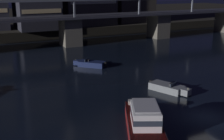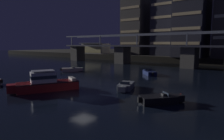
{
  "view_description": "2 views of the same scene",
  "coord_description": "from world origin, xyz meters",
  "views": [
    {
      "loc": [
        -18.8,
        -18.03,
        11.49
      ],
      "look_at": [
        -3.05,
        13.62,
        1.48
      ],
      "focal_mm": 46.68,
      "sensor_mm": 36.0,
      "label": 1
    },
    {
      "loc": [
        16.95,
        -16.05,
        6.32
      ],
      "look_at": [
        -4.37,
        11.07,
        1.91
      ],
      "focal_mm": 32.46,
      "sensor_mm": 36.0,
      "label": 2
    }
  ],
  "objects": [
    {
      "name": "speedboat_near_right",
      "position": [
        7.92,
        3.89,
        0.41
      ],
      "size": [
        4.14,
        4.59,
        1.16
      ],
      "color": "black",
      "rests_on": "ground"
    },
    {
      "name": "speedboat_mid_center",
      "position": [
        -2.75,
        21.56,
        0.41
      ],
      "size": [
        4.42,
        4.35,
        1.16
      ],
      "color": "#19234C",
      "rests_on": "ground"
    },
    {
      "name": "cabin_cruiser_near_left",
      "position": [
        -7.06,
        -0.25,
        1.05
      ],
      "size": [
        5.93,
        9.12,
        2.79
      ],
      "color": "maroon",
      "rests_on": "ground"
    },
    {
      "name": "far_riverbank",
      "position": [
        0.0,
        86.89,
        1.1
      ],
      "size": [
        240.0,
        80.0,
        2.2
      ],
      "primitive_type": "cube",
      "color": "black",
      "rests_on": "ground"
    },
    {
      "name": "ground_plane",
      "position": [
        0.0,
        0.0,
        0.0
      ],
      "size": [
        400.0,
        400.0,
        0.0
      ],
      "primitive_type": "plane",
      "color": "black"
    },
    {
      "name": "river_bridge",
      "position": [
        0.0,
        38.88,
        4.1
      ],
      "size": [
        93.28,
        6.4,
        9.38
      ],
      "color": "#605B51",
      "rests_on": "ground"
    },
    {
      "name": "waterfront_pavilion",
      "position": [
        -44.94,
        50.8,
        4.44
      ],
      "size": [
        12.4,
        7.4,
        4.7
      ],
      "color": "#B2AD9E",
      "rests_on": "far_riverbank"
    },
    {
      "name": "tower_west_low",
      "position": [
        -26.47,
        54.62,
        13.52
      ],
      "size": [
        9.02,
        9.35,
        22.95
      ],
      "color": "#423D38",
      "rests_on": "far_riverbank"
    },
    {
      "name": "tower_west_tall",
      "position": [
        -14.14,
        55.75,
        13.55
      ],
      "size": [
        8.16,
        9.94,
        22.99
      ],
      "color": "#282833",
      "rests_on": "far_riverbank"
    },
    {
      "name": "speedboat_mid_left",
      "position": [
        -19.54,
        14.99,
        0.41
      ],
      "size": [
        4.09,
        4.63,
        1.16
      ],
      "color": "beige",
      "rests_on": "ground"
    },
    {
      "name": "speedboat_near_center",
      "position": [
        1.06,
        7.34,
        0.41
      ],
      "size": [
        3.13,
        5.07,
        1.16
      ],
      "color": "gray",
      "rests_on": "ground"
    },
    {
      "name": "tower_central",
      "position": [
        -3.85,
        51.8,
        13.34
      ],
      "size": [
        9.25,
        11.61,
        22.57
      ],
      "color": "#282833",
      "rests_on": "far_riverbank"
    }
  ]
}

